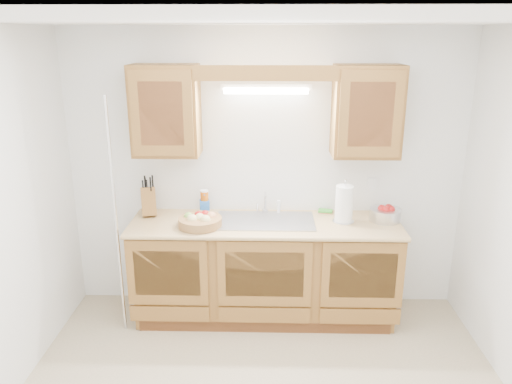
{
  "coord_description": "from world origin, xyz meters",
  "views": [
    {
      "loc": [
        0.02,
        -2.79,
        2.43
      ],
      "look_at": [
        -0.07,
        0.85,
        1.28
      ],
      "focal_mm": 35.0,
      "sensor_mm": 36.0,
      "label": 1
    }
  ],
  "objects_px": {
    "fruit_basket": "(200,220)",
    "apple_bowl": "(385,214)",
    "paper_towel": "(344,204)",
    "knife_block": "(148,201)"
  },
  "relations": [
    {
      "from": "paper_towel",
      "to": "apple_bowl",
      "type": "xyz_separation_m",
      "value": [
        0.37,
        0.05,
        -0.1
      ]
    },
    {
      "from": "knife_block",
      "to": "apple_bowl",
      "type": "height_order",
      "value": "knife_block"
    },
    {
      "from": "fruit_basket",
      "to": "apple_bowl",
      "type": "distance_m",
      "value": 1.58
    },
    {
      "from": "paper_towel",
      "to": "apple_bowl",
      "type": "distance_m",
      "value": 0.38
    },
    {
      "from": "knife_block",
      "to": "paper_towel",
      "type": "relative_size",
      "value": 0.95
    },
    {
      "from": "knife_block",
      "to": "paper_towel",
      "type": "xyz_separation_m",
      "value": [
        1.7,
        -0.14,
        0.03
      ]
    },
    {
      "from": "knife_block",
      "to": "paper_towel",
      "type": "height_order",
      "value": "paper_towel"
    },
    {
      "from": "paper_towel",
      "to": "knife_block",
      "type": "bearing_deg",
      "value": 175.25
    },
    {
      "from": "fruit_basket",
      "to": "apple_bowl",
      "type": "height_order",
      "value": "apple_bowl"
    },
    {
      "from": "paper_towel",
      "to": "apple_bowl",
      "type": "height_order",
      "value": "paper_towel"
    }
  ]
}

